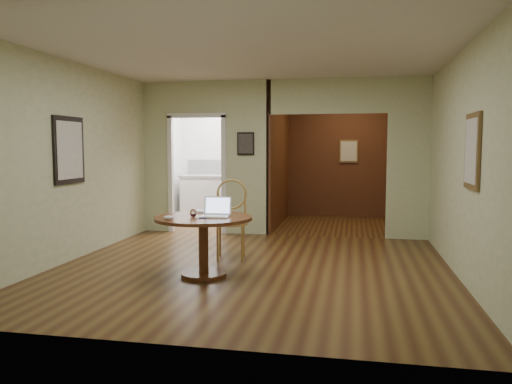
% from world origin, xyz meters
% --- Properties ---
extents(floor, '(5.00, 5.00, 0.00)m').
position_xyz_m(floor, '(0.00, 0.00, 0.00)').
color(floor, '#412412').
rests_on(floor, ground).
extents(room_shell, '(5.20, 7.50, 5.00)m').
position_xyz_m(room_shell, '(-0.47, 3.10, 1.29)').
color(room_shell, silver).
rests_on(room_shell, ground).
extents(dining_table, '(1.16, 1.16, 0.72)m').
position_xyz_m(dining_table, '(-0.48, -0.45, 0.54)').
color(dining_table, brown).
rests_on(dining_table, ground).
extents(chair, '(0.53, 0.53, 1.10)m').
position_xyz_m(chair, '(-0.39, 0.57, 0.61)').
color(chair, '#A9843C').
rests_on(chair, ground).
extents(open_laptop, '(0.34, 0.30, 0.23)m').
position_xyz_m(open_laptop, '(-0.33, -0.42, 0.79)').
color(open_laptop, white).
rests_on(open_laptop, dining_table).
extents(closed_laptop, '(0.37, 0.28, 0.03)m').
position_xyz_m(closed_laptop, '(-0.55, -0.13, 0.74)').
color(closed_laptop, '#BABABF').
rests_on(closed_laptop, dining_table).
extents(mouse, '(0.13, 0.10, 0.05)m').
position_xyz_m(mouse, '(-0.78, -0.80, 0.75)').
color(mouse, white).
rests_on(mouse, dining_table).
extents(wine_glass, '(0.09, 0.09, 0.10)m').
position_xyz_m(wine_glass, '(-0.59, -0.50, 0.77)').
color(wine_glass, white).
rests_on(wine_glass, dining_table).
extents(pen, '(0.11, 0.08, 0.01)m').
position_xyz_m(pen, '(-0.44, -0.64, 0.73)').
color(pen, '#0D0F61').
rests_on(pen, dining_table).
extents(kitchen_cabinet, '(2.06, 0.60, 0.94)m').
position_xyz_m(kitchen_cabinet, '(-1.35, 4.20, 0.47)').
color(kitchen_cabinet, white).
rests_on(kitchen_cabinet, ground).
extents(grocery_bag, '(0.29, 0.26, 0.26)m').
position_xyz_m(grocery_bag, '(-0.86, 4.20, 1.07)').
color(grocery_bag, beige).
rests_on(grocery_bag, kitchen_cabinet).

